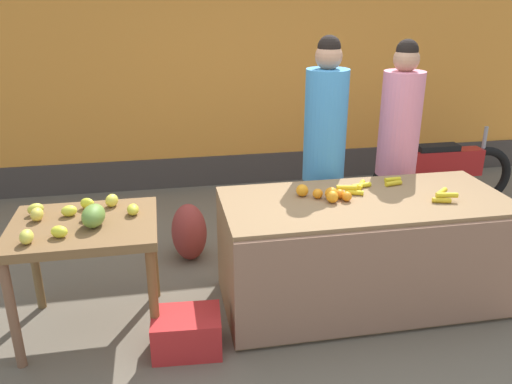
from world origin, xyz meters
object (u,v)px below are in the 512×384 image
object	(u,v)px
parked_motorcycle	(443,172)
vendor_woman_pink_shirt	(397,150)
produce_crate	(187,332)
produce_sack	(189,232)
vendor_woman_blue_shirt	(324,154)

from	to	relation	value
parked_motorcycle	vendor_woman_pink_shirt	bearing A→B (deg)	-140.07
parked_motorcycle	produce_crate	world-z (taller)	parked_motorcycle
parked_motorcycle	produce_crate	distance (m)	3.44
parked_motorcycle	produce_sack	xyz separation A→B (m)	(-2.74, -0.67, -0.15)
vendor_woman_pink_shirt	produce_sack	world-z (taller)	vendor_woman_pink_shirt
vendor_woman_blue_shirt	produce_crate	world-z (taller)	vendor_woman_blue_shirt
vendor_woman_blue_shirt	parked_motorcycle	bearing A→B (deg)	28.12
produce_sack	parked_motorcycle	bearing A→B (deg)	13.68
vendor_woman_pink_shirt	produce_crate	distance (m)	2.34
parked_motorcycle	produce_sack	world-z (taller)	parked_motorcycle
vendor_woman_pink_shirt	parked_motorcycle	xyz separation A→B (m)	(0.95, 0.79, -0.53)
vendor_woman_blue_shirt	vendor_woman_pink_shirt	world-z (taller)	vendor_woman_blue_shirt
vendor_woman_pink_shirt	produce_crate	xyz separation A→B (m)	(-1.90, -1.12, -0.80)
produce_crate	vendor_woman_pink_shirt	bearing A→B (deg)	30.68
produce_crate	vendor_woman_blue_shirt	bearing A→B (deg)	40.73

